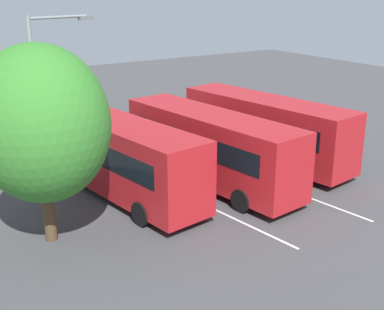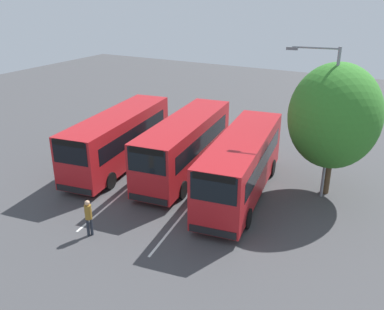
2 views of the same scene
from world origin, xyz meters
TOP-DOWN VIEW (x-y plane):
  - ground_plane at (0.00, 0.00)m, footprint 73.05×73.05m
  - bus_far_left at (0.35, -4.11)m, footprint 10.17×3.78m
  - bus_center_left at (-0.67, 0.10)m, footprint 10.14×3.55m
  - bus_center_right at (0.48, 4.21)m, footprint 10.16×3.73m
  - pedestrian at (7.50, -0.30)m, footprint 0.45×0.45m
  - street_lamp at (-1.47, 7.90)m, footprint 0.64×2.57m
  - depot_tree at (-2.06, 8.22)m, footprint 5.25×4.73m
  - lane_stripe_outer_left at (0.00, -2.03)m, footprint 15.22×2.05m
  - lane_stripe_inner_left at (0.00, 2.03)m, footprint 15.22×2.05m

SIDE VIEW (x-z plane):
  - ground_plane at x=0.00m, z-range 0.00..0.00m
  - lane_stripe_outer_left at x=0.00m, z-range 0.00..0.01m
  - lane_stripe_inner_left at x=0.00m, z-range 0.00..0.01m
  - pedestrian at x=7.50m, z-range 0.17..1.97m
  - bus_far_left at x=0.35m, z-range 0.16..3.55m
  - bus_center_left at x=-0.67m, z-range 0.16..3.55m
  - bus_center_right at x=0.48m, z-range 0.16..3.55m
  - depot_tree at x=-2.06m, z-range 0.83..8.02m
  - street_lamp at x=-1.47m, z-range 0.61..8.60m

